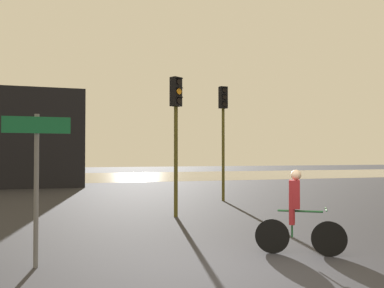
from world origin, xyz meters
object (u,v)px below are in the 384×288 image
at_px(traffic_light_center, 176,119).
at_px(cyclist, 297,212).
at_px(traffic_light_far_right, 223,122).
at_px(direction_sign_post, 36,167).

height_order(traffic_light_center, cyclist, traffic_light_center).
height_order(traffic_light_far_right, cyclist, traffic_light_far_right).
relative_size(traffic_light_far_right, traffic_light_center, 1.10).
height_order(traffic_light_far_right, traffic_light_center, traffic_light_far_right).
distance_m(traffic_light_center, cyclist, 5.96).
xyz_separation_m(direction_sign_post, cyclist, (4.71, -0.51, -0.88)).
bearing_deg(traffic_light_far_right, direction_sign_post, 45.58).
relative_size(traffic_light_far_right, direction_sign_post, 1.82).
bearing_deg(direction_sign_post, traffic_light_center, -128.29).
distance_m(direction_sign_post, cyclist, 4.81).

